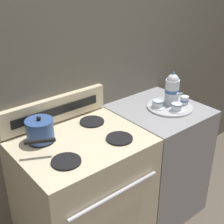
% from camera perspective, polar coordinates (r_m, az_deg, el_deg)
% --- Properties ---
extents(wall_back, '(6.00, 0.05, 2.20)m').
position_cam_1_polar(wall_back, '(2.23, -4.33, 5.20)').
color(wall_back, '#666056').
rests_on(wall_back, ground).
extents(stove, '(0.79, 0.66, 0.92)m').
position_cam_1_polar(stove, '(2.17, -5.22, -15.41)').
color(stove, beige).
rests_on(stove, ground).
extents(control_panel, '(0.77, 0.05, 0.17)m').
position_cam_1_polar(control_panel, '(2.08, -10.39, 0.41)').
color(control_panel, beige).
rests_on(control_panel, stove).
extents(side_counter, '(0.61, 0.63, 0.91)m').
position_cam_1_polar(side_counter, '(2.55, 8.14, -8.62)').
color(side_counter, '#939399').
rests_on(side_counter, ground).
extents(saucepan, '(0.24, 0.28, 0.16)m').
position_cam_1_polar(saucepan, '(1.89, -13.03, -3.24)').
color(saucepan, '#335193').
rests_on(saucepan, stove).
extents(serving_tray, '(0.34, 0.34, 0.01)m').
position_cam_1_polar(serving_tray, '(2.34, 10.52, 0.93)').
color(serving_tray, '#B2B2B7').
rests_on(serving_tray, side_counter).
extents(teapot, '(0.11, 0.17, 0.25)m').
position_cam_1_polar(teapot, '(2.33, 10.95, 4.15)').
color(teapot, silver).
rests_on(teapot, serving_tray).
extents(teacup_left, '(0.12, 0.12, 0.05)m').
position_cam_1_polar(teacup_left, '(2.29, 8.34, 1.45)').
color(teacup_left, silver).
rests_on(teacup_left, serving_tray).
extents(teacup_right, '(0.12, 0.12, 0.05)m').
position_cam_1_polar(teacup_right, '(2.26, 11.72, 0.86)').
color(teacup_right, silver).
rests_on(teacup_right, serving_tray).
extents(creamer_jug, '(0.06, 0.06, 0.06)m').
position_cam_1_polar(creamer_jug, '(2.37, 13.10, 2.09)').
color(creamer_jug, silver).
rests_on(creamer_jug, serving_tray).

